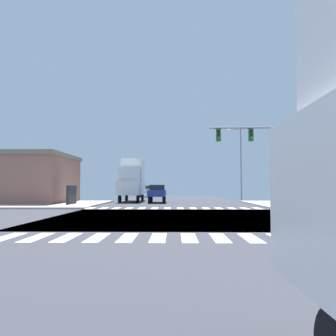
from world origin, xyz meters
TOP-DOWN VIEW (x-y plane):
  - ground at (0.00, 0.00)m, footprint 90.00×90.00m
  - sidewalk_corner_ne at (13.00, 12.00)m, footprint 12.00×12.00m
  - sidewalk_corner_nw at (-13.00, 12.00)m, footprint 12.00×12.00m
  - crosswalk_near at (-0.25, -7.30)m, footprint 13.50×2.00m
  - crosswalk_far at (-0.25, 7.30)m, footprint 13.50×2.00m
  - traffic_signal_mast at (6.19, 7.21)m, footprint 6.01×0.55m
  - street_lamp at (7.84, 21.90)m, footprint 1.78×0.32m
  - bank_building at (-16.64, 14.25)m, footprint 13.16×9.00m
  - sedan_nearside_1 at (-2.00, 15.99)m, footprint 1.80×4.30m
  - sedan_farside_2 at (-5.00, 36.00)m, footprint 1.80×4.30m
  - box_truck_queued_1 at (-5.00, 18.63)m, footprint 2.40×7.20m

SIDE VIEW (x-z plane):
  - ground at x=0.00m, z-range -0.05..0.00m
  - crosswalk_near at x=-0.25m, z-range 0.00..0.01m
  - crosswalk_far at x=-0.25m, z-range 0.00..0.01m
  - sidewalk_corner_ne at x=13.00m, z-range 0.00..0.14m
  - sidewalk_corner_nw at x=-13.00m, z-range 0.00..0.14m
  - sedan_nearside_1 at x=-2.00m, z-range 0.18..2.06m
  - sedan_farside_2 at x=-5.00m, z-range 0.18..2.06m
  - bank_building at x=-16.64m, z-range 0.01..4.97m
  - box_truck_queued_1 at x=-5.00m, z-range 0.14..4.99m
  - traffic_signal_mast at x=6.19m, z-range 1.58..8.28m
  - street_lamp at x=7.84m, z-range 0.81..9.74m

